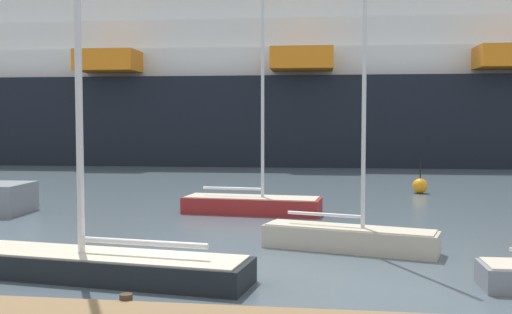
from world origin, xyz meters
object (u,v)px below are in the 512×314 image
sailboat_0 (349,233)px  sailboat_2 (102,251)px  channel_buoy_0 (420,186)px  cruise_ship (221,81)px  sailboat_1 (252,201)px

sailboat_0 → sailboat_2: 7.06m
channel_buoy_0 → sailboat_0: bearing=-105.2°
sailboat_2 → cruise_ship: bearing=-75.0°
sailboat_1 → sailboat_2: size_ratio=0.80×
sailboat_0 → sailboat_1: bearing=135.2°
sailboat_2 → channel_buoy_0: bearing=-110.4°
sailboat_0 → sailboat_2: bearing=-130.6°
sailboat_0 → sailboat_2: (-5.84, -3.96, 0.16)m
sailboat_1 → cruise_ship: 34.93m
sailboat_1 → channel_buoy_0: sailboat_1 is taller
sailboat_1 → sailboat_0: bearing=-54.8°
sailboat_0 → sailboat_1: (-3.76, 6.51, -0.00)m
channel_buoy_0 → cruise_ship: 30.61m
sailboat_1 → channel_buoy_0: bearing=51.0°
sailboat_1 → cruise_ship: size_ratio=0.08×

